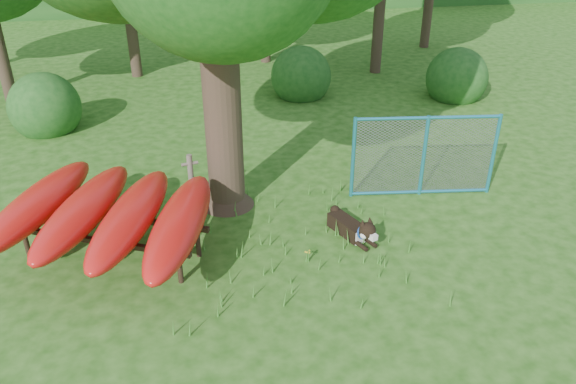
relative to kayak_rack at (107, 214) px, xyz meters
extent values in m
plane|color=#1C4B0F|center=(2.80, -1.26, -0.85)|extent=(80.00, 80.00, 0.00)
cylinder|color=#33261C|center=(2.06, 1.46, 1.87)|extent=(0.90, 0.90, 5.44)
cone|color=#33261C|center=(2.06, 1.46, -0.58)|extent=(1.35, 1.35, 0.54)
cylinder|color=#33261C|center=(2.67, 1.23, 2.63)|extent=(1.54, 0.23, 1.16)
cylinder|color=brown|center=(1.39, 1.38, -0.27)|extent=(0.13, 0.13, 1.17)
cylinder|color=brown|center=(1.39, 1.38, 0.14)|extent=(0.32, 0.13, 0.06)
cylinder|color=black|center=(-1.42, 0.24, -0.59)|extent=(0.11, 0.11, 0.54)
cylinder|color=black|center=(1.11, -0.92, -0.59)|extent=(0.11, 0.11, 0.54)
cylinder|color=black|center=(-1.11, 0.92, -0.59)|extent=(0.11, 0.11, 0.54)
cylinder|color=black|center=(1.42, -0.24, -0.59)|extent=(0.11, 0.11, 0.54)
cube|color=black|center=(-0.16, -0.34, -0.30)|extent=(2.96, 1.41, 0.09)
cube|color=black|center=(0.16, 0.34, -0.30)|extent=(2.96, 1.41, 0.09)
ellipsoid|color=red|center=(-1.17, 0.53, 0.00)|extent=(1.83, 3.28, 0.51)
ellipsoid|color=red|center=(-0.39, 0.18, 0.00)|extent=(1.73, 3.29, 0.51)
ellipsoid|color=red|center=(0.39, -0.18, 0.00)|extent=(1.63, 3.30, 0.51)
ellipsoid|color=red|center=(1.17, -0.53, 0.00)|extent=(1.53, 3.30, 0.51)
cube|color=black|center=(4.10, 0.02, -0.72)|extent=(0.59, 0.86, 0.28)
cube|color=white|center=(4.24, -0.30, -0.73)|extent=(0.30, 0.25, 0.25)
sphere|color=black|center=(4.32, -0.49, -0.51)|extent=(0.30, 0.30, 0.30)
cube|color=white|center=(4.37, -0.62, -0.55)|extent=(0.17, 0.19, 0.10)
sphere|color=white|center=(4.24, -0.55, -0.55)|extent=(0.14, 0.14, 0.14)
sphere|color=white|center=(4.41, -0.48, -0.55)|extent=(0.14, 0.14, 0.14)
cone|color=black|center=(4.23, -0.48, -0.35)|extent=(0.13, 0.14, 0.14)
cone|color=black|center=(4.38, -0.42, -0.35)|extent=(0.16, 0.16, 0.14)
cylinder|color=black|center=(4.21, -0.50, -0.80)|extent=(0.21, 0.35, 0.08)
cylinder|color=black|center=(4.40, -0.42, -0.80)|extent=(0.21, 0.35, 0.08)
sphere|color=black|center=(3.99, 0.44, -0.60)|extent=(0.18, 0.18, 0.18)
torus|color=#1747B0|center=(4.28, -0.41, -0.58)|extent=(0.30, 0.19, 0.29)
cylinder|color=teal|center=(4.57, 1.37, 0.00)|extent=(0.08, 0.08, 1.70)
cylinder|color=teal|center=(5.98, 1.20, 0.00)|extent=(0.08, 0.08, 1.70)
cylinder|color=teal|center=(7.39, 1.03, 0.00)|extent=(0.08, 0.08, 1.70)
cylinder|color=teal|center=(5.98, 1.20, 0.81)|extent=(2.83, 0.40, 0.07)
cylinder|color=teal|center=(5.98, 1.20, -0.81)|extent=(2.83, 0.40, 0.07)
plane|color=gray|center=(5.98, 1.20, 0.00)|extent=(2.82, 0.34, 2.84)
cylinder|color=#41822A|center=(3.22, -0.72, -0.76)|extent=(0.02, 0.02, 0.18)
sphere|color=gold|center=(3.22, -0.72, -0.67)|extent=(0.03, 0.03, 0.03)
sphere|color=gold|center=(3.25, -0.69, -0.66)|extent=(0.03, 0.03, 0.03)
sphere|color=gold|center=(3.19, -0.70, -0.68)|extent=(0.03, 0.03, 0.03)
sphere|color=gold|center=(3.24, -0.74, -0.67)|extent=(0.03, 0.03, 0.03)
sphere|color=gold|center=(3.21, -0.74, -0.66)|extent=(0.03, 0.03, 0.03)
cylinder|color=#33261C|center=(4.30, 11.74, 1.07)|extent=(0.36, 0.36, 3.85)
cylinder|color=#33261C|center=(7.80, 9.74, 1.53)|extent=(0.36, 0.36, 4.76)
sphere|color=#194C18|center=(-2.20, 6.24, -0.85)|extent=(1.80, 1.80, 1.80)
sphere|color=#194C18|center=(9.30, 6.74, -0.85)|extent=(1.80, 1.80, 1.80)
sphere|color=#194C18|center=(4.80, 7.74, -0.85)|extent=(1.80, 1.80, 1.80)
camera|label=1|loc=(1.52, -8.31, 4.69)|focal=35.00mm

